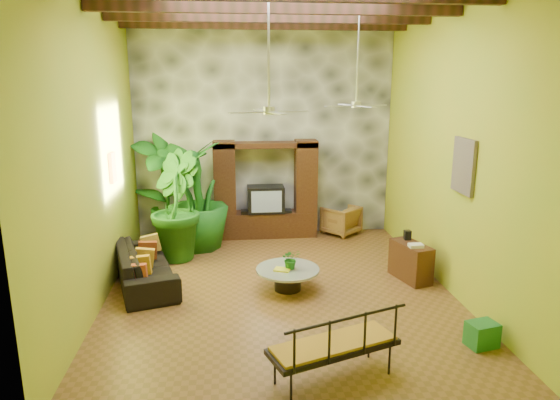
{
  "coord_description": "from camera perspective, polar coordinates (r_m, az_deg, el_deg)",
  "views": [
    {
      "loc": [
        -0.84,
        -8.25,
        3.69
      ],
      "look_at": [
        0.04,
        0.2,
        1.61
      ],
      "focal_mm": 32.0,
      "sensor_mm": 36.0,
      "label": 1
    }
  ],
  "objects": [
    {
      "name": "wicker_armchair",
      "position": [
        12.18,
        6.97,
        -2.26
      ],
      "size": [
        1.07,
        1.07,
        0.7
      ],
      "primitive_type": "imported",
      "rotation": [
        0.0,
        0.0,
        3.85
      ],
      "color": "brown",
      "rests_on": "ground"
    },
    {
      "name": "entertainment_center",
      "position": [
        11.74,
        -1.65,
        0.34
      ],
      "size": [
        2.4,
        0.55,
        2.3
      ],
      "color": "#33160E",
      "rests_on": "ground"
    },
    {
      "name": "tall_plant_b",
      "position": [
        10.52,
        -12.02,
        -0.63
      ],
      "size": [
        1.34,
        1.49,
        2.26
      ],
      "primitive_type": "imported",
      "rotation": [
        0.0,
        0.0,
        1.89
      ],
      "color": "#1D5C18",
      "rests_on": "ground"
    },
    {
      "name": "ceiling_beams",
      "position": [
        8.37,
        -0.1,
        21.24
      ],
      "size": [
        5.95,
        5.36,
        0.22
      ],
      "color": "#371B11",
      "rests_on": "ceiling"
    },
    {
      "name": "green_bin",
      "position": [
        7.81,
        22.08,
        -14.05
      ],
      "size": [
        0.46,
        0.39,
        0.36
      ],
      "primitive_type": "cube",
      "rotation": [
        0.0,
        0.0,
        0.22
      ],
      "color": "#1F7734",
      "rests_on": "ground"
    },
    {
      "name": "side_console",
      "position": [
        9.71,
        14.7,
        -6.81
      ],
      "size": [
        0.62,
        0.95,
        0.7
      ],
      "primitive_type": "cube",
      "rotation": [
        0.0,
        0.0,
        0.28
      ],
      "color": "#391F12",
      "rests_on": "ground"
    },
    {
      "name": "right_wall",
      "position": [
        9.18,
        18.96,
        5.57
      ],
      "size": [
        0.02,
        7.0,
        5.0
      ],
      "primitive_type": "cube",
      "color": "gold",
      "rests_on": "ground"
    },
    {
      "name": "iron_bench",
      "position": [
        6.38,
        6.31,
        -16.04
      ],
      "size": [
        1.74,
        1.13,
        0.57
      ],
      "rotation": [
        0.0,
        0.0,
        0.35
      ],
      "color": "black",
      "rests_on": "ground"
    },
    {
      "name": "coffee_table",
      "position": [
        9.0,
        0.89,
        -8.68
      ],
      "size": [
        1.13,
        1.13,
        0.4
      ],
      "rotation": [
        0.0,
        0.0,
        -0.34
      ],
      "color": "black",
      "rests_on": "ground"
    },
    {
      "name": "left_wall",
      "position": [
        8.61,
        -20.45,
        4.95
      ],
      "size": [
        0.02,
        7.0,
        5.0
      ],
      "primitive_type": "cube",
      "color": "gold",
      "rests_on": "ground"
    },
    {
      "name": "ceiling_fan_back",
      "position": [
        9.77,
        8.75,
        11.92
      ],
      "size": [
        1.28,
        1.28,
        1.86
      ],
      "color": "#B8B8BD",
      "rests_on": "ceiling"
    },
    {
      "name": "back_wall",
      "position": [
        11.84,
        -1.83,
        7.99
      ],
      "size": [
        6.0,
        0.02,
        5.0
      ],
      "primitive_type": "cube",
      "color": "gold",
      "rests_on": "ground"
    },
    {
      "name": "sofa",
      "position": [
        9.56,
        -15.18,
        -7.24
      ],
      "size": [
        1.51,
        2.5,
        0.68
      ],
      "primitive_type": "imported",
      "rotation": [
        0.0,
        0.0,
        1.84
      ],
      "color": "black",
      "rests_on": "ground"
    },
    {
      "name": "centerpiece_plant",
      "position": [
        8.88,
        1.26,
        -6.74
      ],
      "size": [
        0.34,
        0.3,
        0.36
      ],
      "primitive_type": "imported",
      "rotation": [
        0.0,
        0.0,
        0.06
      ],
      "color": "#1C6119",
      "rests_on": "coffee_table"
    },
    {
      "name": "tall_plant_c",
      "position": [
        11.04,
        -9.41,
        0.49
      ],
      "size": [
        1.37,
        1.37,
        2.38
      ],
      "primitive_type": "imported",
      "rotation": [
        0.0,
        0.0,
        4.69
      ],
      "color": "#195E18",
      "rests_on": "ground"
    },
    {
      "name": "wall_art_mask",
      "position": [
        9.63,
        -18.58,
        3.53
      ],
      "size": [
        0.06,
        0.32,
        0.55
      ],
      "primitive_type": "cube",
      "color": "gold",
      "rests_on": "left_wall"
    },
    {
      "name": "yellow_tray",
      "position": [
        8.85,
        0.25,
        -7.96
      ],
      "size": [
        0.33,
        0.28,
        0.03
      ],
      "primitive_type": "cube",
      "rotation": [
        0.0,
        0.0,
        -0.37
      ],
      "color": "yellow",
      "rests_on": "coffee_table"
    },
    {
      "name": "stone_accent_wall",
      "position": [
        11.79,
        -1.81,
        7.96
      ],
      "size": [
        5.98,
        0.1,
        4.98
      ],
      "primitive_type": "cube",
      "color": "#3D4045",
      "rests_on": "ground"
    },
    {
      "name": "tall_plant_a",
      "position": [
        11.75,
        -13.02,
        1.66
      ],
      "size": [
        1.63,
        1.42,
        2.6
      ],
      "primitive_type": "imported",
      "rotation": [
        0.0,
        0.0,
        0.43
      ],
      "color": "#195E18",
      "rests_on": "ground"
    },
    {
      "name": "wall_art_painting",
      "position": [
        8.66,
        20.26,
        3.67
      ],
      "size": [
        0.06,
        0.7,
        0.9
      ],
      "primitive_type": "cube",
      "color": "navy",
      "rests_on": "right_wall"
    },
    {
      "name": "ceiling_fan_front",
      "position": [
        7.89,
        -1.28,
        11.66
      ],
      "size": [
        1.28,
        1.28,
        1.86
      ],
      "color": "#B8B8BD",
      "rests_on": "ceiling"
    },
    {
      "name": "ground",
      "position": [
        9.08,
        -0.09,
        -10.21
      ],
      "size": [
        7.0,
        7.0,
        0.0
      ],
      "primitive_type": "plane",
      "color": "brown",
      "rests_on": "ground"
    }
  ]
}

